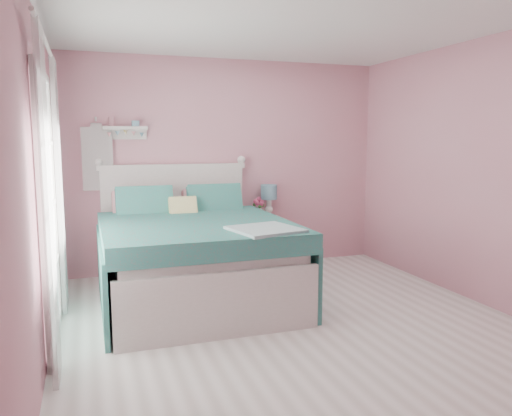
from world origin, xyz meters
TOP-DOWN VIEW (x-y plane):
  - floor at (0.00, 0.00)m, footprint 4.50×4.50m
  - room_shell at (0.00, 0.00)m, footprint 4.50×4.50m
  - bed at (-0.68, 1.11)m, footprint 1.80×2.29m
  - nightstand at (0.43, 2.01)m, footprint 0.44×0.44m
  - table_lamp at (0.52, 2.12)m, footprint 0.21×0.21m
  - vase at (0.35, 2.04)m, footprint 0.20×0.20m
  - teacup at (0.38, 1.86)m, footprint 0.11×0.11m
  - roses at (0.35, 2.04)m, footprint 0.14×0.11m
  - wall_shelf at (-1.24, 2.19)m, footprint 0.50×0.15m
  - hanging_dress at (-1.55, 2.18)m, footprint 0.34×0.03m
  - french_door at (-1.97, 0.40)m, footprint 0.04×1.32m
  - curtain_near at (-1.92, -0.34)m, footprint 0.04×0.40m
  - curtain_far at (-1.92, 1.14)m, footprint 0.04×0.40m

SIDE VIEW (x-z plane):
  - floor at x=0.00m, z-range 0.00..0.00m
  - nightstand at x=0.43m, z-range 0.00..0.64m
  - bed at x=-0.68m, z-range -0.23..1.09m
  - teacup at x=0.38m, z-range 0.64..0.72m
  - vase at x=0.35m, z-range 0.64..0.81m
  - roses at x=0.35m, z-range 0.78..0.90m
  - table_lamp at x=0.52m, z-range 0.72..1.13m
  - french_door at x=-1.97m, z-range -0.01..2.15m
  - curtain_near at x=-1.92m, z-range 0.02..2.34m
  - curtain_far at x=-1.92m, z-range 0.02..2.34m
  - hanging_dress at x=-1.55m, z-range 1.04..1.76m
  - room_shell at x=0.00m, z-range -0.67..3.83m
  - wall_shelf at x=-1.24m, z-range 1.61..1.86m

